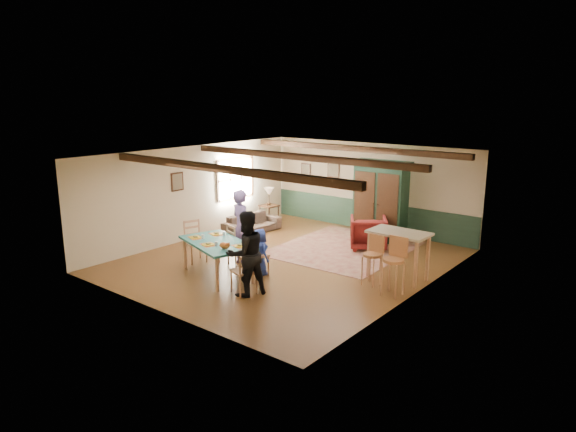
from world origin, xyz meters
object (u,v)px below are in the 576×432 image
Objects in this scene: sofa at (252,223)px; bar_stool_left at (372,261)px; person_man at (242,227)px; bar_stool_right at (393,267)px; counter_table at (398,255)px; armchair at (368,233)px; dining_table at (218,259)px; cat at (224,245)px; dining_chair_end_left at (196,242)px; armoire at (380,201)px; end_table at (269,214)px; dining_chair_end_right at (244,270)px; person_woman at (246,254)px; dining_chair_far_right at (257,254)px; table_lamp at (269,196)px; person_child at (260,252)px; dining_chair_far_left at (239,245)px.

sofa is 1.68× the size of bar_stool_left.
person_man reaches higher than bar_stool_right.
sofa is 5.47m from counter_table.
armchair is 0.88× the size of bar_stool_left.
dining_table is 5.00× the size of cat.
dining_chair_end_left is 0.84× the size of bar_stool_right.
person_man is 1.43m from cat.
armoire reaches higher than armchair.
bar_stool_left is at bearing -27.44° from end_table.
dining_table is 3.52m from bar_stool_left.
sofa is (-3.24, 3.78, -0.25)m from dining_chair_end_right.
dining_table is 1.46m from person_woman.
person_woman reaches higher than sofa.
bar_stool_right is at bearing -154.74° from person_man.
dining_chair_end_left is at bearing 46.85° from person_man.
person_woman reaches higher than bar_stool_left.
dining_chair_far_right is 0.56× the size of sofa.
dining_chair_end_left is 2.52m from dining_chair_end_right.
bar_stool_left is at bearing -27.44° from table_lamp.
dining_chair_end_left is (-1.20, 0.39, 0.11)m from dining_table.
armoire is at bearing -11.38° from dining_chair_end_left.
person_man reaches higher than dining_chair_far_right.
person_man is at bearing -58.61° from end_table.
person_child is 0.99× the size of bar_stool_left.
person_man is at bearing -43.15° from dining_chair_end_left.
dining_table is at bearing -143.85° from counter_table.
person_man reaches higher than sofa.
dining_table is at bearing -146.95° from bar_stool_left.
dining_chair_far_right is at bearing 42.90° from dining_table.
dining_chair_far_left is at bearing 101.01° from dining_table.
bar_stool_left is (2.52, 2.02, -0.36)m from cat.
person_man reaches higher than counter_table.
person_man is 4.20m from end_table.
bar_stool_right reaches higher than table_lamp.
cat is at bearing -101.45° from armoire.
table_lamp is (-3.92, 0.42, 0.47)m from armchair.
table_lamp is 0.51× the size of bar_stool_left.
sofa is 2.99× the size of end_table.
armoire reaches higher than table_lamp.
dining_chair_end_right is 4.51m from armchair.
bar_stool_left reaches higher than dining_chair_end_left.
dining_chair_end_left is 0.45× the size of armoire.
dining_chair_far_right is 1.00× the size of dining_chair_end_left.
cat is at bearing -139.51° from sofa.
armoire reaches higher than counter_table.
dining_chair_far_left is at bearing -113.57° from person_woman.
armchair is (0.92, 3.40, -0.10)m from person_child.
dining_chair_end_right is 1.82× the size of table_lamp.
end_table is (-2.31, 4.52, -0.10)m from dining_table.
dining_chair_end_left is 4.29m from table_lamp.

